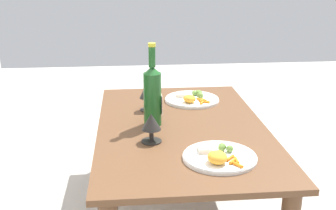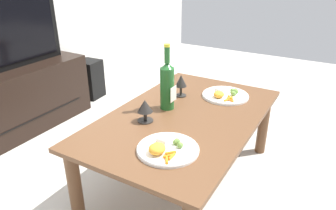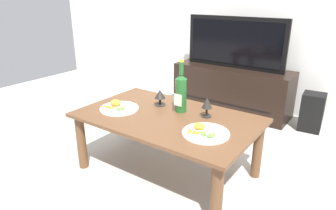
{
  "view_description": "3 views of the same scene",
  "coord_description": "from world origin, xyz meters",
  "px_view_note": "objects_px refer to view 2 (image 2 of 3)",
  "views": [
    {
      "loc": [
        -1.88,
        0.24,
        1.2
      ],
      "look_at": [
        0.0,
        0.06,
        0.56
      ],
      "focal_mm": 46.18,
      "sensor_mm": 36.0,
      "label": 1
    },
    {
      "loc": [
        -1.44,
        -0.73,
        1.26
      ],
      "look_at": [
        -0.04,
        0.09,
        0.52
      ],
      "focal_mm": 33.56,
      "sensor_mm": 36.0,
      "label": 2
    },
    {
      "loc": [
        1.17,
        -1.63,
        1.29
      ],
      "look_at": [
        -0.04,
        0.07,
        0.51
      ],
      "focal_mm": 32.38,
      "sensor_mm": 36.0,
      "label": 3
    }
  ],
  "objects_px": {
    "wine_bottle": "(167,84)",
    "dinner_plate_right": "(225,95)",
    "goblet_left": "(145,107)",
    "dining_table": "(185,126)",
    "tv_stand": "(9,103)",
    "dinner_plate_left": "(167,148)",
    "floor_speaker": "(90,79)",
    "goblet_right": "(181,82)"
  },
  "relations": [
    {
      "from": "dinner_plate_left",
      "to": "wine_bottle",
      "type": "bearing_deg",
      "value": 30.1
    },
    {
      "from": "tv_stand",
      "to": "dinner_plate_left",
      "type": "height_order",
      "value": "dinner_plate_left"
    },
    {
      "from": "floor_speaker",
      "to": "dinner_plate_right",
      "type": "height_order",
      "value": "dinner_plate_right"
    },
    {
      "from": "dining_table",
      "to": "floor_speaker",
      "type": "distance_m",
      "value": 1.62
    },
    {
      "from": "goblet_left",
      "to": "dinner_plate_right",
      "type": "bearing_deg",
      "value": -25.12
    },
    {
      "from": "floor_speaker",
      "to": "goblet_right",
      "type": "bearing_deg",
      "value": -115.22
    },
    {
      "from": "floor_speaker",
      "to": "dinner_plate_left",
      "type": "bearing_deg",
      "value": -129.97
    },
    {
      "from": "floor_speaker",
      "to": "wine_bottle",
      "type": "xyz_separation_m",
      "value": [
        -0.7,
        -1.3,
        0.42
      ]
    },
    {
      "from": "goblet_left",
      "to": "dining_table",
      "type": "bearing_deg",
      "value": -40.79
    },
    {
      "from": "wine_bottle",
      "to": "dinner_plate_right",
      "type": "relative_size",
      "value": 1.3
    },
    {
      "from": "floor_speaker",
      "to": "wine_bottle",
      "type": "bearing_deg",
      "value": -122.47
    },
    {
      "from": "dining_table",
      "to": "goblet_right",
      "type": "xyz_separation_m",
      "value": [
        0.24,
        0.15,
        0.17
      ]
    },
    {
      "from": "tv_stand",
      "to": "wine_bottle",
      "type": "xyz_separation_m",
      "value": [
        0.17,
        -1.33,
        0.36
      ]
    },
    {
      "from": "dinner_plate_left",
      "to": "floor_speaker",
      "type": "bearing_deg",
      "value": 54.41
    },
    {
      "from": "dinner_plate_left",
      "to": "dinner_plate_right",
      "type": "xyz_separation_m",
      "value": [
        0.74,
        -0.0,
        -0.0
      ]
    },
    {
      "from": "goblet_left",
      "to": "dinner_plate_left",
      "type": "bearing_deg",
      "value": -128.16
    },
    {
      "from": "wine_bottle",
      "to": "goblet_right",
      "type": "relative_size",
      "value": 2.7
    },
    {
      "from": "floor_speaker",
      "to": "goblet_left",
      "type": "height_order",
      "value": "goblet_left"
    },
    {
      "from": "dining_table",
      "to": "goblet_left",
      "type": "xyz_separation_m",
      "value": [
        -0.18,
        0.15,
        0.15
      ]
    },
    {
      "from": "floor_speaker",
      "to": "goblet_right",
      "type": "distance_m",
      "value": 1.42
    },
    {
      "from": "wine_bottle",
      "to": "goblet_left",
      "type": "distance_m",
      "value": 0.22
    },
    {
      "from": "dinner_plate_left",
      "to": "dinner_plate_right",
      "type": "height_order",
      "value": "dinner_plate_left"
    },
    {
      "from": "dining_table",
      "to": "wine_bottle",
      "type": "relative_size",
      "value": 3.28
    },
    {
      "from": "goblet_right",
      "to": "tv_stand",
      "type": "bearing_deg",
      "value": 106.11
    },
    {
      "from": "tv_stand",
      "to": "wine_bottle",
      "type": "height_order",
      "value": "wine_bottle"
    },
    {
      "from": "tv_stand",
      "to": "dinner_plate_right",
      "type": "height_order",
      "value": "same"
    },
    {
      "from": "floor_speaker",
      "to": "dinner_plate_left",
      "type": "xyz_separation_m",
      "value": [
        -1.1,
        -1.54,
        0.28
      ]
    },
    {
      "from": "wine_bottle",
      "to": "goblet_right",
      "type": "height_order",
      "value": "wine_bottle"
    },
    {
      "from": "dining_table",
      "to": "floor_speaker",
      "type": "relative_size",
      "value": 3.39
    },
    {
      "from": "goblet_left",
      "to": "dinner_plate_left",
      "type": "relative_size",
      "value": 0.44
    },
    {
      "from": "tv_stand",
      "to": "dinner_plate_left",
      "type": "distance_m",
      "value": 1.6
    },
    {
      "from": "goblet_right",
      "to": "dinner_plate_left",
      "type": "height_order",
      "value": "goblet_right"
    },
    {
      "from": "goblet_left",
      "to": "dinner_plate_left",
      "type": "height_order",
      "value": "goblet_left"
    },
    {
      "from": "goblet_left",
      "to": "dinner_plate_left",
      "type": "xyz_separation_m",
      "value": [
        -0.2,
        -0.25,
        -0.07
      ]
    },
    {
      "from": "wine_bottle",
      "to": "goblet_right",
      "type": "bearing_deg",
      "value": 5.04
    },
    {
      "from": "goblet_right",
      "to": "dinner_plate_right",
      "type": "xyz_separation_m",
      "value": [
        0.13,
        -0.26,
        -0.08
      ]
    },
    {
      "from": "wine_bottle",
      "to": "dinner_plate_left",
      "type": "xyz_separation_m",
      "value": [
        -0.41,
        -0.23,
        -0.14
      ]
    },
    {
      "from": "dining_table",
      "to": "tv_stand",
      "type": "height_order",
      "value": "tv_stand"
    },
    {
      "from": "dinner_plate_left",
      "to": "tv_stand",
      "type": "bearing_deg",
      "value": 81.53
    },
    {
      "from": "goblet_right",
      "to": "dinner_plate_right",
      "type": "relative_size",
      "value": 0.48
    },
    {
      "from": "wine_bottle",
      "to": "tv_stand",
      "type": "bearing_deg",
      "value": 97.39
    },
    {
      "from": "tv_stand",
      "to": "dinner_plate_right",
      "type": "xyz_separation_m",
      "value": [
        0.51,
        -1.57,
        0.22
      ]
    }
  ]
}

